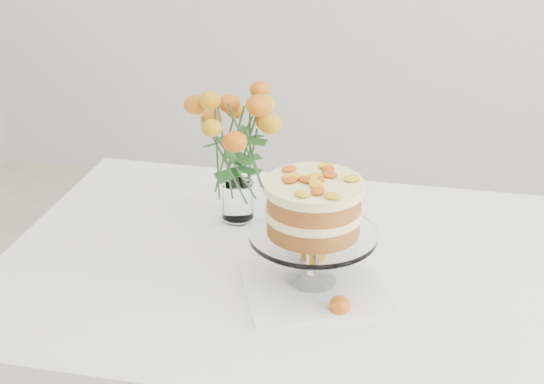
{
  "coord_description": "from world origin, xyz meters",
  "views": [
    {
      "loc": [
        0.19,
        -1.42,
        1.61
      ],
      "look_at": [
        -0.12,
        0.04,
        0.9
      ],
      "focal_mm": 50.0,
      "sensor_mm": 36.0,
      "label": 1
    }
  ],
  "objects": [
    {
      "name": "table",
      "position": [
        0.0,
        0.0,
        0.67
      ],
      "size": [
        1.43,
        0.93,
        0.76
      ],
      "color": "tan",
      "rests_on": "ground"
    },
    {
      "name": "napkin",
      "position": [
        -0.01,
        -0.08,
        0.76
      ],
      "size": [
        0.37,
        0.37,
        0.01
      ],
      "primitive_type": "cube",
      "rotation": [
        0.0,
        0.0,
        0.39
      ],
      "color": "white",
      "rests_on": "table"
    },
    {
      "name": "cake_stand",
      "position": [
        -0.01,
        -0.08,
        0.92
      ],
      "size": [
        0.26,
        0.26,
        0.24
      ],
      "rotation": [
        0.0,
        0.0,
        -0.19
      ],
      "color": "white",
      "rests_on": "napkin"
    },
    {
      "name": "rose_vase",
      "position": [
        -0.23,
        0.16,
        0.99
      ],
      "size": [
        0.33,
        0.33,
        0.4
      ],
      "rotation": [
        0.0,
        0.0,
        -0.37
      ],
      "color": "white",
      "rests_on": "table"
    },
    {
      "name": "loose_rose_near",
      "position": [
        -0.02,
        -0.01,
        0.78
      ],
      "size": [
        0.1,
        0.06,
        0.05
      ],
      "rotation": [
        0.0,
        0.0,
        0.39
      ],
      "color": "gold",
      "rests_on": "table"
    },
    {
      "name": "loose_rose_far",
      "position": [
        0.06,
        -0.18,
        0.77
      ],
      "size": [
        0.08,
        0.04,
        0.04
      ],
      "rotation": [
        0.0,
        0.0,
        0.37
      ],
      "color": "#BE5209",
      "rests_on": "table"
    },
    {
      "name": "stray_petal_a",
      "position": [
        -0.12,
        -0.1,
        0.76
      ],
      "size": [
        0.03,
        0.02,
        0.0
      ],
      "primitive_type": "ellipsoid",
      "color": "yellow",
      "rests_on": "table"
    },
    {
      "name": "stray_petal_b",
      "position": [
        -0.02,
        -0.14,
        0.76
      ],
      "size": [
        0.03,
        0.02,
        0.0
      ],
      "primitive_type": "ellipsoid",
      "color": "yellow",
      "rests_on": "table"
    }
  ]
}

